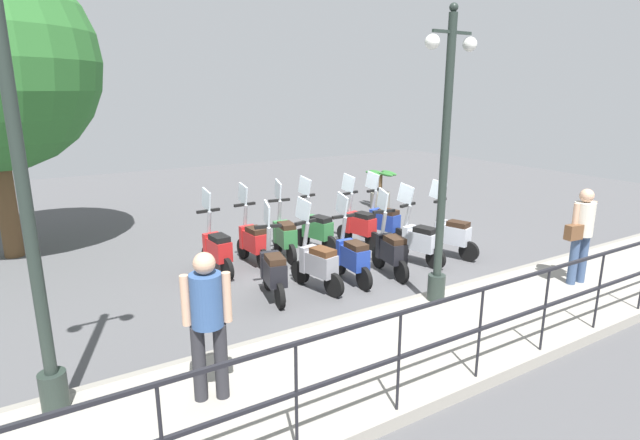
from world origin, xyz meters
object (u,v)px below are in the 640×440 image
Objects in this scene: pedestrian_distant at (207,316)px; scooter_far_3 at (284,235)px; scooter_far_1 at (359,224)px; scooter_far_5 at (217,248)px; lamp_post_far at (28,218)px; scooter_near_4 at (317,263)px; scooter_near_3 at (351,256)px; pedestrian_with_bag at (582,229)px; scooter_near_0 at (451,234)px; potted_palm at (380,192)px; scooter_far_2 at (316,228)px; scooter_near_1 at (418,240)px; scooter_near_2 at (390,250)px; scooter_far_0 at (383,221)px; scooter_near_5 at (273,270)px; scooter_far_4 at (253,240)px; lamp_post_near at (443,179)px.

scooter_far_3 is at bearing 163.69° from pedestrian_distant.
pedestrian_distant reaches higher than scooter_far_3.
scooter_far_5 is at bearing 77.54° from scooter_far_1.
scooter_near_4 is (1.59, -4.02, -1.65)m from lamp_post_far.
scooter_near_4 is (0.01, 0.69, 0.00)m from scooter_near_3.
pedestrian_with_bag is 2.49m from scooter_near_0.
pedestrian_with_bag reaches higher than potted_palm.
scooter_far_2 is 1.00× the size of scooter_far_5.
scooter_far_5 is (1.52, 3.48, 0.00)m from scooter_near_1.
scooter_near_2 is (-0.17, 1.68, 0.00)m from scooter_near_0.
scooter_near_3 is 1.00× the size of scooter_far_5.
scooter_near_1 is 1.00× the size of scooter_near_3.
scooter_near_2 is 1.00× the size of scooter_far_0.
scooter_far_0 is at bearing 20.31° from pedestrian_with_bag.
potted_palm is 0.69× the size of scooter_near_5.
scooter_near_0 is at bearing -74.80° from scooter_near_2.
scooter_far_3 is (1.84, 1.19, 0.00)m from scooter_near_2.
scooter_near_0 is at bearing -105.24° from scooter_near_1.
scooter_near_0 is 1.00× the size of scooter_near_4.
scooter_near_4 and scooter_far_2 have the same top height.
scooter_near_2 and scooter_far_2 have the same top height.
scooter_far_2 is 1.00× the size of scooter_far_4.
scooter_far_1 is at bearing -15.10° from lamp_post_near.
scooter_near_0 and scooter_far_3 have the same top height.
scooter_far_0 is at bearing -53.65° from scooter_near_5.
pedestrian_distant is 1.03× the size of scooter_near_3.
scooter_near_4 is at bearing -68.46° from lamp_post_far.
scooter_near_2 is at bearing 143.75° from potted_palm.
scooter_near_4 and scooter_far_5 have the same top height.
lamp_post_far reaches higher than scooter_near_5.
scooter_near_4 and scooter_far_3 have the same top height.
scooter_far_4 is (3.34, -3.64, -1.65)m from lamp_post_far.
scooter_near_1 reaches higher than potted_palm.
scooter_near_3 is at bearing -136.28° from scooter_far_5.
lamp_post_far is 7.57m from scooter_near_0.
pedestrian_distant is at bearing 95.84° from pedestrian_with_bag.
potted_palm is 0.69× the size of scooter_far_5.
scooter_near_0 is at bearing -100.50° from scooter_near_4.
scooter_far_4 is at bearing 170.61° from pedestrian_distant.
scooter_far_1 and scooter_far_3 have the same top height.
scooter_far_3 and scooter_far_5 have the same top height.
pedestrian_distant is at bearing 146.72° from scooter_far_4.
lamp_post_near is at bearing -159.13° from scooter_far_4.
scooter_near_1 is 2.61m from scooter_far_3.
scooter_near_0 is at bearing -114.31° from scooter_far_5.
scooter_far_2 is (4.12, 2.54, -0.60)m from pedestrian_with_bag.
scooter_far_3 is (1.68, -1.08, 0.00)m from scooter_near_5.
scooter_far_5 is (-2.66, 5.84, 0.04)m from potted_palm.
pedestrian_with_bag reaches higher than scooter_far_5.
scooter_near_3 and scooter_far_1 have the same top height.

